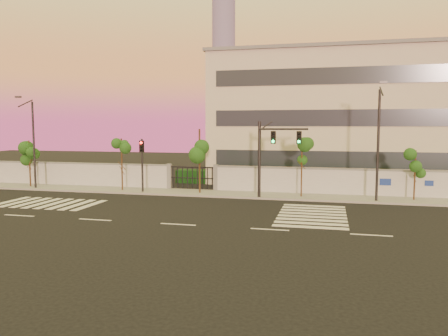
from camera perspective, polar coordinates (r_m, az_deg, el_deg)
The scene contains 16 objects.
ground at distance 24.02m, azimuth -6.01°, elevation -7.35°, with size 120.00×120.00×0.00m, color black.
sidewalk at distance 33.91m, azimuth -0.07°, elevation -3.40°, with size 60.00×3.00×0.15m, color gray.
perimeter_wall at distance 35.19m, azimuth 0.67°, elevation -1.43°, with size 60.00×0.36×2.20m.
hedge_row at distance 37.68m, azimuth 3.17°, elevation -1.36°, with size 41.00×4.25×1.80m.
institutional_building at distance 44.07m, azimuth 15.08°, elevation 6.41°, with size 24.40×12.40×12.25m.
distant_skyscraper at distance 315.84m, azimuth -0.05°, elevation 15.89°, with size 16.00×16.00×118.00m.
road_markings at distance 28.01m, azimuth -6.50°, elevation -5.48°, with size 57.00×7.62×0.02m.
street_tree_b at distance 40.89m, azimuth -24.06°, elevation 1.79°, with size 1.63×1.30×4.08m.
street_tree_c at distance 36.09m, azimuth -13.19°, elevation 1.97°, with size 1.43×1.14×4.33m.
street_tree_d at distance 33.77m, azimuth -3.17°, elevation 2.84°, with size 1.64×1.31×5.10m.
street_tree_e at distance 32.44m, azimuth 10.17°, elevation 1.67°, with size 1.35×1.07×4.35m.
street_tree_f at distance 33.33m, azimuth 23.74°, elevation 0.47°, with size 1.34×1.06×3.63m.
traffic_signal_main at distance 31.59m, azimuth 5.92°, elevation 2.30°, with size 3.56×0.76×5.65m.
traffic_signal_secondary at distance 34.91m, azimuth -10.65°, elevation 1.16°, with size 0.34×0.33×4.31m.
streetlight_west at distance 39.54m, azimuth -23.74°, elevation 3.34°, with size 0.46×1.85×7.67m.
streetlight_east at distance 31.71m, azimuth 19.53°, elevation 3.56°, with size 0.49×1.97×8.19m.
Camera 1 is at (7.87, -22.06, 5.35)m, focal length 35.00 mm.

